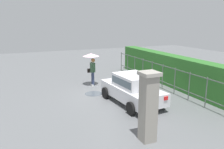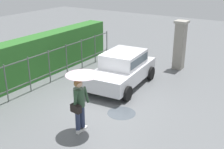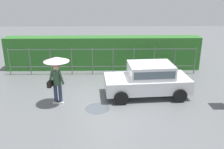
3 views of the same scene
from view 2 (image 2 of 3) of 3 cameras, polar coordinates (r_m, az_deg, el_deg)
ground_plane at (r=11.10m, az=-1.21°, el=-5.06°), size 40.00×40.00×0.00m
car at (r=12.15m, az=2.17°, el=1.39°), size 3.84×2.09×1.48m
pedestrian at (r=8.50m, az=-6.25°, el=-2.30°), size 1.02×1.02×2.06m
gate_pillar at (r=14.49m, az=13.42°, el=5.85°), size 0.60×0.60×2.42m
fence_section at (r=12.32m, az=-14.29°, el=1.10°), size 10.27×0.05×1.50m
hedge_row at (r=13.02m, az=-17.50°, el=2.43°), size 11.22×0.90×1.90m
puddle_near at (r=10.14m, az=1.91°, el=-7.72°), size 1.01×1.01×0.00m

